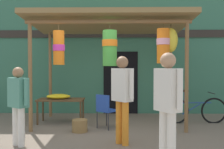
{
  "coord_description": "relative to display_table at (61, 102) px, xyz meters",
  "views": [
    {
      "loc": [
        0.41,
        -6.09,
        1.54
      ],
      "look_at": [
        0.28,
        1.05,
        1.31
      ],
      "focal_mm": 42.05,
      "sensor_mm": 36.0,
      "label": 1
    }
  ],
  "objects": [
    {
      "name": "flower_heap_on_table",
      "position": [
        -0.06,
        0.01,
        0.14
      ],
      "size": [
        0.64,
        0.45,
        0.13
      ],
      "color": "yellow",
      "rests_on": "display_table"
    },
    {
      "name": "ground_plane",
      "position": [
        1.09,
        -0.91,
        -0.58
      ],
      "size": [
        30.0,
        30.0,
        0.0
      ],
      "primitive_type": "plane",
      "color": "#756656"
    },
    {
      "name": "vendor_in_orange",
      "position": [
        2.27,
        -3.07,
        0.46
      ],
      "size": [
        0.39,
        0.52,
        1.74
      ],
      "color": "silver",
      "rests_on": "ground_plane"
    },
    {
      "name": "wicker_basket_by_table",
      "position": [
        0.64,
        -0.94,
        -0.43
      ],
      "size": [
        0.36,
        0.36,
        0.29
      ],
      "primitive_type": "cylinder",
      "color": "olive",
      "rests_on": "ground_plane"
    },
    {
      "name": "folding_chair",
      "position": [
        1.23,
        -0.63,
        -0.07
      ],
      "size": [
        0.56,
        0.56,
        0.84
      ],
      "color": "#2347A8",
      "rests_on": "ground_plane"
    },
    {
      "name": "display_table",
      "position": [
        0.0,
        0.0,
        0.0
      ],
      "size": [
        1.23,
        0.62,
        0.65
      ],
      "color": "brown",
      "rests_on": "ground_plane"
    },
    {
      "name": "parked_bicycle",
      "position": [
        3.6,
        0.05,
        -0.23
      ],
      "size": [
        1.75,
        0.44,
        0.92
      ],
      "color": "black",
      "rests_on": "ground_plane"
    },
    {
      "name": "shopper_by_bananas",
      "position": [
        -0.38,
        -2.04,
        0.31
      ],
      "size": [
        0.5,
        0.41,
        1.52
      ],
      "color": "silver",
      "rests_on": "ground_plane"
    },
    {
      "name": "shop_facade",
      "position": [
        1.09,
        1.57,
        1.49
      ],
      "size": [
        11.58,
        0.29,
        4.14
      ],
      "color": "#387056",
      "rests_on": "ground_plane"
    },
    {
      "name": "customer_foreground",
      "position": [
        1.61,
        -1.91,
        0.45
      ],
      "size": [
        0.43,
        0.46,
        1.73
      ],
      "color": "orange",
      "rests_on": "ground_plane"
    },
    {
      "name": "market_stall_canopy",
      "position": [
        1.36,
        -0.19,
        1.9
      ],
      "size": [
        4.13,
        2.34,
        2.84
      ],
      "color": "brown",
      "rests_on": "ground_plane"
    }
  ]
}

